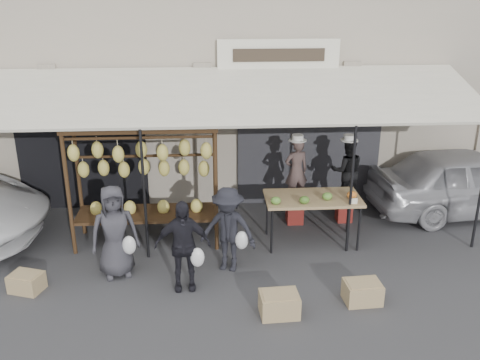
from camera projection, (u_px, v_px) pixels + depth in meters
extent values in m
plane|color=#2D2D30|center=(206.00, 291.00, 8.30)|extent=(90.00, 90.00, 0.00)
cube|color=#A59887|center=(202.00, 24.00, 13.13)|extent=(24.00, 6.00, 7.00)
cube|color=#232328|center=(309.00, 146.00, 11.22)|extent=(3.00, 0.10, 2.50)
cube|color=black|center=(82.00, 150.00, 10.94)|extent=(2.60, 0.10, 2.50)
cube|color=silver|center=(279.00, 55.00, 10.45)|extent=(2.40, 0.10, 0.60)
cube|color=silver|center=(202.00, 95.00, 9.53)|extent=(10.00, 2.34, 0.63)
cylinder|color=black|center=(144.00, 196.00, 8.91)|extent=(0.05, 0.05, 2.30)
cylinder|color=black|center=(351.00, 191.00, 9.12)|extent=(0.05, 0.05, 2.30)
cylinder|color=#362012|center=(69.00, 196.00, 9.05)|extent=(0.07, 0.07, 2.20)
cylinder|color=#362012|center=(216.00, 192.00, 9.20)|extent=(0.07, 0.07, 2.20)
cylinder|color=#362012|center=(79.00, 179.00, 9.80)|extent=(0.07, 0.07, 2.20)
cylinder|color=#362012|center=(215.00, 176.00, 9.95)|extent=(0.07, 0.07, 2.20)
cube|color=#362012|center=(141.00, 125.00, 9.11)|extent=(2.60, 0.90, 0.07)
cylinder|color=#362012|center=(139.00, 138.00, 8.83)|extent=(2.50, 0.05, 0.05)
cylinder|color=#362012|center=(144.00, 127.00, 9.48)|extent=(2.50, 0.05, 0.05)
cylinder|color=#362012|center=(143.00, 156.00, 9.31)|extent=(2.50, 0.05, 0.05)
cube|color=#362012|center=(147.00, 214.00, 9.69)|extent=(2.50, 0.80, 0.05)
ellipsoid|color=#E4E161|center=(73.00, 153.00, 8.85)|extent=(0.20, 0.18, 0.30)
ellipsoid|color=#E4E161|center=(97.00, 150.00, 9.01)|extent=(0.20, 0.18, 0.30)
ellipsoid|color=#E4E161|center=(118.00, 154.00, 8.90)|extent=(0.20, 0.18, 0.30)
ellipsoid|color=#E4E161|center=(141.00, 149.00, 9.05)|extent=(0.20, 0.18, 0.30)
ellipsoid|color=#E4E161|center=(162.00, 153.00, 8.94)|extent=(0.20, 0.18, 0.30)
ellipsoid|color=#E4E161|center=(185.00, 148.00, 9.09)|extent=(0.20, 0.18, 0.30)
ellipsoid|color=#E4E161|center=(206.00, 151.00, 8.98)|extent=(0.20, 0.18, 0.30)
ellipsoid|color=#E4E161|center=(83.00, 169.00, 9.32)|extent=(0.20, 0.18, 0.30)
ellipsoid|color=#E4E161|center=(104.00, 168.00, 9.34)|extent=(0.20, 0.18, 0.30)
ellipsoid|color=#E4E161|center=(124.00, 170.00, 9.37)|extent=(0.20, 0.18, 0.30)
ellipsoid|color=#E4E161|center=(144.00, 167.00, 9.38)|extent=(0.20, 0.18, 0.30)
ellipsoid|color=#E4E161|center=(164.00, 168.00, 9.41)|extent=(0.20, 0.18, 0.30)
ellipsoid|color=#E4E161|center=(184.00, 167.00, 9.43)|extent=(0.20, 0.18, 0.30)
ellipsoid|color=#E4E161|center=(204.00, 169.00, 9.46)|extent=(0.20, 0.18, 0.30)
cube|color=tan|center=(313.00, 198.00, 9.53)|extent=(1.70, 0.90, 0.05)
cylinder|color=black|center=(272.00, 231.00, 9.29)|extent=(0.04, 0.04, 0.85)
cylinder|color=black|center=(359.00, 229.00, 9.39)|extent=(0.04, 0.04, 0.85)
cylinder|color=black|center=(267.00, 214.00, 9.99)|extent=(0.04, 0.04, 0.85)
cylinder|color=black|center=(348.00, 212.00, 10.08)|extent=(0.04, 0.04, 0.85)
ellipsoid|color=#598C33|center=(276.00, 201.00, 9.18)|extent=(0.18, 0.14, 0.14)
ellipsoid|color=#477226|center=(304.00, 200.00, 9.21)|extent=(0.18, 0.14, 0.14)
ellipsoid|color=#598C33|center=(327.00, 196.00, 9.36)|extent=(0.18, 0.14, 0.14)
ellipsoid|color=orange|center=(352.00, 195.00, 9.43)|extent=(0.18, 0.14, 0.14)
imported|color=#4E3D3A|center=(296.00, 171.00, 10.26)|extent=(0.52, 0.40, 1.29)
imported|color=black|center=(347.00, 171.00, 10.35)|extent=(0.67, 0.54, 1.30)
imported|color=#333238|center=(115.00, 232.00, 8.50)|extent=(0.86, 0.68, 1.55)
imported|color=black|center=(183.00, 246.00, 8.14)|extent=(0.87, 0.39, 1.47)
imported|color=black|center=(228.00, 230.00, 8.68)|extent=(1.06, 0.82, 1.45)
cube|color=maroon|center=(295.00, 212.00, 10.56)|extent=(0.39, 0.39, 0.44)
cube|color=maroon|center=(344.00, 211.00, 10.65)|extent=(0.33, 0.33, 0.41)
cube|color=tan|center=(279.00, 304.00, 7.67)|extent=(0.57, 0.45, 0.33)
cube|color=tan|center=(362.00, 292.00, 7.98)|extent=(0.56, 0.44, 0.32)
cube|color=tan|center=(27.00, 282.00, 8.27)|extent=(0.57, 0.50, 0.29)
imported|color=#A4A3A9|center=(468.00, 181.00, 10.86)|extent=(4.14, 1.97, 1.37)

